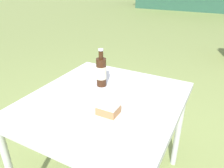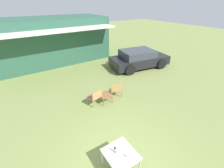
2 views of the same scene
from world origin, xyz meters
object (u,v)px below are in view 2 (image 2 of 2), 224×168
wicker_chair_cushioned (95,96)px  parked_car (139,59)px  wicker_chair_plain (116,89)px  patio_table (121,155)px  cake_on_plate (126,155)px  cola_bottle_near (115,149)px  garden_side_table (105,96)px

wicker_chair_cushioned → parked_car: bearing=-168.3°
wicker_chair_plain → patio_table: bearing=74.2°
wicker_chair_cushioned → wicker_chair_plain: bearing=165.6°
wicker_chair_plain → cake_on_plate: bearing=76.2°
parked_car → cake_on_plate: parked_car is taller
parked_car → wicker_chair_plain: bearing=-137.7°
wicker_chair_plain → cola_bottle_near: cola_bottle_near is taller
garden_side_table → cola_bottle_near: bearing=-116.9°
parked_car → patio_table: size_ratio=4.98×
patio_table → cake_on_plate: 0.17m
wicker_chair_cushioned → patio_table: wicker_chair_cushioned is taller
parked_car → garden_side_table: size_ratio=8.08×
parked_car → cola_bottle_near: size_ratio=18.77×
wicker_chair_cushioned → wicker_chair_plain: 1.19m
wicker_chair_cushioned → garden_side_table: (0.49, -0.12, -0.10)m
parked_car → wicker_chair_cushioned: (-4.85, -2.29, -0.19)m
patio_table → cake_on_plate: cake_on_plate is taller
parked_car → garden_side_table: parked_car is taller
garden_side_table → cola_bottle_near: cola_bottle_near is taller
garden_side_table → cake_on_plate: 3.51m
parked_car → cake_on_plate: 8.00m
wicker_chair_cushioned → cake_on_plate: wicker_chair_cushioned is taller
patio_table → cola_bottle_near: 0.23m
parked_car → cola_bottle_near: 7.95m
cola_bottle_near → garden_side_table: bearing=63.1°
wicker_chair_cushioned → patio_table: (-0.92, -3.23, 0.16)m
cake_on_plate → wicker_chair_plain: bearing=58.7°
cola_bottle_near → cake_on_plate: bearing=-56.0°
wicker_chair_plain → cola_bottle_near: bearing=71.8°
wicker_chair_cushioned → garden_side_table: size_ratio=1.39×
garden_side_table → cake_on_plate: size_ratio=2.47×
garden_side_table → patio_table: 3.42m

